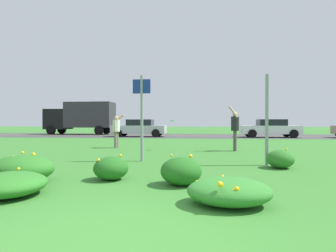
{
  "coord_description": "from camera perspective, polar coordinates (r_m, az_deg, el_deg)",
  "views": [
    {
      "loc": [
        0.91,
        -2.81,
        1.23
      ],
      "look_at": [
        -0.51,
        10.09,
        1.05
      ],
      "focal_mm": 30.37,
      "sensor_mm": 36.0,
      "label": 1
    }
  ],
  "objects": [
    {
      "name": "daylily_clump_front_left",
      "position": [
        6.59,
        -27.22,
        -7.62
      ],
      "size": [
        1.29,
        1.07,
        0.6
      ],
      "color": "#2D7526",
      "rests_on": "ground"
    },
    {
      "name": "daylily_clump_mid_left",
      "position": [
        8.21,
        21.63,
        -6.17
      ],
      "size": [
        0.71,
        0.76,
        0.54
      ],
      "color": "#2D7526",
      "rests_on": "ground"
    },
    {
      "name": "person_catcher_dark_shirt",
      "position": [
        12.42,
        13.29,
        -0.24
      ],
      "size": [
        0.48,
        0.51,
        1.92
      ],
      "color": "#232328",
      "rests_on": "ground"
    },
    {
      "name": "daylily_clump_front_center",
      "position": [
        6.24,
        -11.38,
        -8.3
      ],
      "size": [
        0.74,
        0.74,
        0.54
      ],
      "color": "#23661E",
      "rests_on": "ground"
    },
    {
      "name": "box_truck_black",
      "position": [
        29.74,
        -16.94,
        1.86
      ],
      "size": [
        6.7,
        2.46,
        3.2
      ],
      "color": "black",
      "rests_on": "ground"
    },
    {
      "name": "highway_center_stripe",
      "position": [
        25.49,
        4.22,
        -1.96
      ],
      "size": [
        120.0,
        0.16,
        0.0
      ],
      "primitive_type": "cube",
      "color": "yellow",
      "rests_on": "ground"
    },
    {
      "name": "frisbee_pale_blue",
      "position": [
        12.49,
        0.92,
        1.1
      ],
      "size": [
        0.24,
        0.24,
        0.09
      ],
      "color": "#ADD6E5"
    },
    {
      "name": "sign_post_by_roadside",
      "position": [
        8.55,
        19.21,
        1.17
      ],
      "size": [
        0.07,
        0.1,
        2.59
      ],
      "color": "#93969B",
      "rests_on": "ground"
    },
    {
      "name": "daylily_clump_mid_center",
      "position": [
        4.43,
        12.18,
        -12.69
      ],
      "size": [
        1.26,
        1.1,
        0.44
      ],
      "color": "#337F2D",
      "rests_on": "ground"
    },
    {
      "name": "person_thrower_white_shirt",
      "position": [
        13.78,
        -10.32,
        -0.53
      ],
      "size": [
        0.53,
        0.51,
        1.61
      ],
      "color": "silver",
      "rests_on": "ground"
    },
    {
      "name": "car_silver_center_right",
      "position": [
        24.09,
        -5.76,
        -0.38
      ],
      "size": [
        4.5,
        2.0,
        1.45
      ],
      "color": "#B7BABF",
      "rests_on": "ground"
    },
    {
      "name": "daylily_clump_near_camera",
      "position": [
        5.62,
        2.64,
        -9.03
      ],
      "size": [
        0.81,
        0.82,
        0.58
      ],
      "color": "#23661E",
      "rests_on": "ground"
    },
    {
      "name": "car_white_center_left",
      "position": [
        24.24,
        19.85,
        -0.42
      ],
      "size": [
        4.5,
        2.0,
        1.45
      ],
      "color": "silver",
      "rests_on": "ground"
    },
    {
      "name": "daylily_clump_mid_right",
      "position": [
        5.5,
        -29.39,
        -10.15
      ],
      "size": [
        1.21,
        1.28,
        0.43
      ],
      "color": "#2D7526",
      "rests_on": "ground"
    },
    {
      "name": "ground_plane",
      "position": [
        14.21,
        2.59,
        -4.18
      ],
      "size": [
        120.0,
        120.0,
        0.0
      ],
      "primitive_type": "plane",
      "color": "#387A2D"
    },
    {
      "name": "sign_post_near_path",
      "position": [
        8.97,
        -5.29,
        3.34
      ],
      "size": [
        0.56,
        0.1,
        2.7
      ],
      "color": "#93969B",
      "rests_on": "ground"
    },
    {
      "name": "highway_strip",
      "position": [
        25.49,
        4.22,
        -1.97
      ],
      "size": [
        120.0,
        8.37,
        0.01
      ],
      "primitive_type": "cube",
      "color": "#424244",
      "rests_on": "ground"
    }
  ]
}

